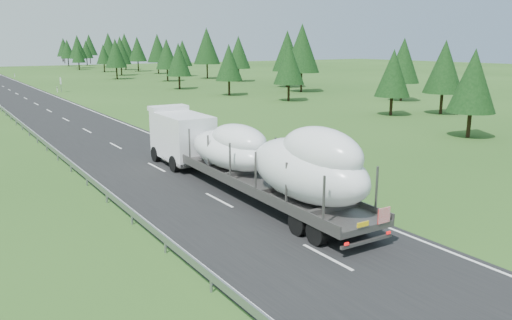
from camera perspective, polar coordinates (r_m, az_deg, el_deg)
ground at (r=20.76m, az=8.12°, el=-10.96°), size 400.00×400.00×0.00m
road_surface at (r=115.13m, az=-27.00°, el=7.53°), size 10.00×400.00×0.02m
marker_posts at (r=170.39m, az=-27.03°, el=9.08°), size 0.13×350.08×1.00m
highway_sign at (r=96.43m, az=-21.43°, el=8.31°), size 0.08×0.90×2.60m
tree_line_right at (r=129.65m, az=-9.30°, el=12.28°), size 26.99×285.12×12.48m
boat_truck at (r=27.96m, az=-0.90°, el=0.79°), size 3.47×21.47×4.82m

